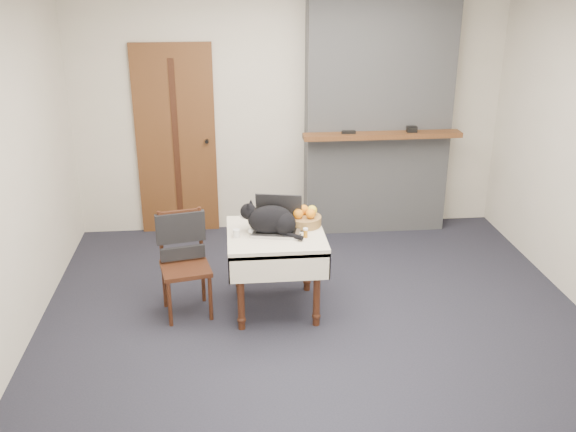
# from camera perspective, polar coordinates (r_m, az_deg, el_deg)

# --- Properties ---
(ground) EXTENTS (4.50, 4.50, 0.00)m
(ground) POSITION_cam_1_polar(r_m,az_deg,el_deg) (5.39, 2.38, -8.81)
(ground) COLOR black
(ground) RESTS_ON ground
(room_shell) EXTENTS (4.52, 4.01, 2.61)m
(room_shell) POSITION_cam_1_polar(r_m,az_deg,el_deg) (5.20, 1.97, 10.91)
(room_shell) COLOR beige
(room_shell) RESTS_ON ground
(door) EXTENTS (0.82, 0.10, 2.00)m
(door) POSITION_cam_1_polar(r_m,az_deg,el_deg) (6.82, -9.92, 6.59)
(door) COLOR brown
(door) RESTS_ON ground
(chimney) EXTENTS (1.62, 0.48, 2.60)m
(chimney) POSITION_cam_1_polar(r_m,az_deg,el_deg) (6.79, 8.02, 9.23)
(chimney) COLOR gray
(chimney) RESTS_ON ground
(side_table) EXTENTS (0.78, 0.78, 0.70)m
(side_table) POSITION_cam_1_polar(r_m,az_deg,el_deg) (5.23, -1.10, -2.58)
(side_table) COLOR #3C2110
(side_table) RESTS_ON ground
(laptop) EXTENTS (0.44, 0.40, 0.28)m
(laptop) POSITION_cam_1_polar(r_m,az_deg,el_deg) (5.20, -0.95, -0.53)
(laptop) COLOR #B7B7BC
(laptop) RESTS_ON side_table
(cat) EXTENTS (0.50, 0.36, 0.27)m
(cat) POSITION_cam_1_polar(r_m,az_deg,el_deg) (5.12, -1.46, -0.37)
(cat) COLOR black
(cat) RESTS_ON side_table
(cream_jar) EXTENTS (0.06, 0.06, 0.06)m
(cream_jar) POSITION_cam_1_polar(r_m,az_deg,el_deg) (5.09, -4.61, -1.54)
(cream_jar) COLOR silver
(cream_jar) RESTS_ON side_table
(pill_bottle) EXTENTS (0.04, 0.04, 0.08)m
(pill_bottle) POSITION_cam_1_polar(r_m,az_deg,el_deg) (5.07, 1.57, -1.48)
(pill_bottle) COLOR #A66514
(pill_bottle) RESTS_ON side_table
(fruit_basket) EXTENTS (0.28, 0.28, 0.16)m
(fruit_basket) POSITION_cam_1_polar(r_m,az_deg,el_deg) (5.30, 1.47, -0.16)
(fruit_basket) COLOR olive
(fruit_basket) RESTS_ON side_table
(desk_clutter) EXTENTS (0.15, 0.02, 0.01)m
(desk_clutter) POSITION_cam_1_polar(r_m,az_deg,el_deg) (5.18, 0.57, -1.37)
(desk_clutter) COLOR black
(desk_clutter) RESTS_ON side_table
(chair) EXTENTS (0.46, 0.45, 0.87)m
(chair) POSITION_cam_1_polar(r_m,az_deg,el_deg) (5.31, -9.33, -2.85)
(chair) COLOR #3C2110
(chair) RESTS_ON ground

